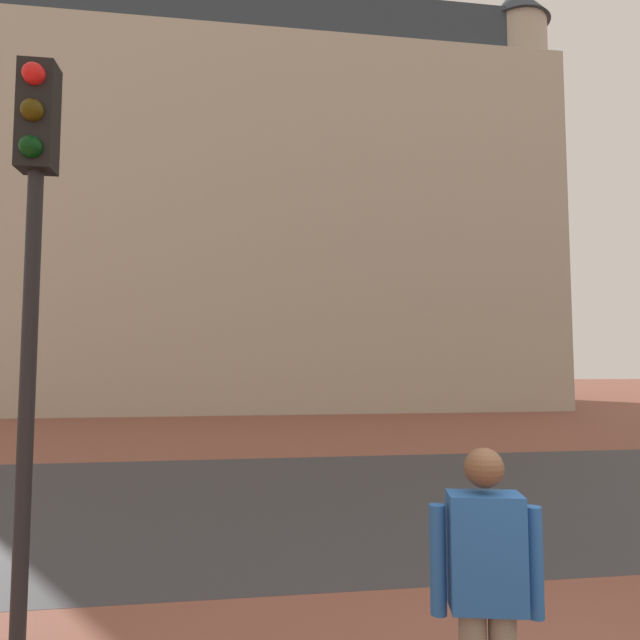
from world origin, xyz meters
name	(u,v)px	position (x,y,z in m)	size (l,w,h in m)	color
ground_plane	(329,466)	(0.00, 10.00, 0.00)	(120.00, 120.00, 0.00)	brown
street_asphalt_strip	(355,495)	(0.00, 7.27, 0.00)	(120.00, 7.73, 0.00)	#38383D
landmark_building	(256,217)	(-1.09, 28.87, 10.34)	(29.76, 14.39, 31.62)	#B2A893
person_skater	(486,590)	(-0.58, 0.93, 0.96)	(0.60, 0.35, 1.73)	#706656
traffic_light_pole	(33,232)	(-3.58, 2.62, 3.25)	(0.28, 0.34, 4.66)	black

